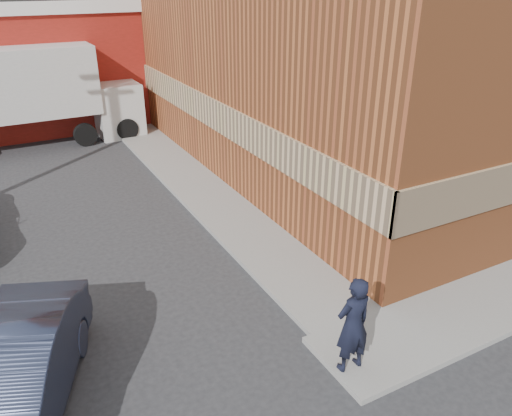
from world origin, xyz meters
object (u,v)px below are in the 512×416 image
brick_building (378,26)px  man (353,325)px  sedan (9,380)px  box_truck (35,90)px

brick_building → man: bearing=-130.9°
sedan → box_truck: bearing=103.0°
brick_building → box_truck: size_ratio=2.28×
sedan → box_truck: size_ratio=0.58×
man → sedan: 5.60m
sedan → man: bearing=3.8°
brick_building → sedan: bearing=-149.3°
brick_building → box_truck: (-11.73, 6.47, -2.41)m
man → sedan: size_ratio=0.40×
brick_building → box_truck: brick_building is taller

